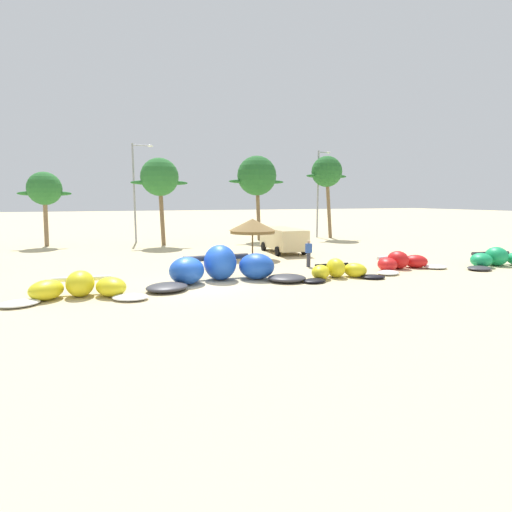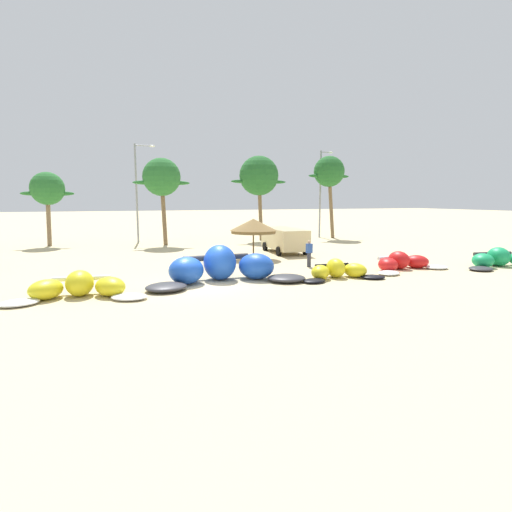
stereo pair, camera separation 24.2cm
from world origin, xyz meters
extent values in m
plane|color=beige|center=(0.00, 0.00, 0.00)|extent=(260.00, 260.00, 0.00)
ellipsoid|color=white|center=(-7.48, -1.04, 0.11)|extent=(1.71, 1.44, 0.22)
ellipsoid|color=yellow|center=(-6.59, -0.31, 0.41)|extent=(1.84, 1.86, 0.81)
ellipsoid|color=yellow|center=(-5.31, -0.15, 0.55)|extent=(1.30, 1.61, 1.09)
ellipsoid|color=yellow|center=(-4.11, -0.61, 0.41)|extent=(1.70, 1.85, 0.81)
ellipsoid|color=white|center=(-3.42, -1.53, 0.11)|extent=(1.84, 1.68, 0.22)
cylinder|color=white|center=(-5.25, 0.37, 0.66)|extent=(2.40, 0.50, 0.22)
cube|color=white|center=(-5.33, -0.30, 0.55)|extent=(0.93, 0.64, 0.04)
ellipsoid|color=#333338|center=(-1.76, -0.47, 0.18)|extent=(2.35, 2.19, 0.36)
ellipsoid|color=blue|center=(-0.61, 0.73, 0.66)|extent=(2.43, 2.50, 1.32)
ellipsoid|color=blue|center=(1.20, 1.18, 0.89)|extent=(1.64, 1.91, 1.78)
ellipsoid|color=blue|center=(3.00, 0.72, 0.66)|extent=(2.43, 2.50, 1.32)
ellipsoid|color=#333338|center=(4.15, -0.48, 0.18)|extent=(2.35, 2.19, 0.36)
cylinder|color=#333338|center=(1.20, 1.85, 1.05)|extent=(3.46, 0.32, 0.31)
cube|color=#333338|center=(1.20, 0.99, 0.89)|extent=(1.26, 0.69, 0.04)
ellipsoid|color=black|center=(5.33, -1.20, 0.10)|extent=(1.46, 1.23, 0.20)
ellipsoid|color=yellow|center=(6.01, -0.57, 0.37)|extent=(1.49, 1.54, 0.74)
ellipsoid|color=yellow|center=(7.03, -0.38, 0.50)|extent=(0.98, 1.30, 1.00)
ellipsoid|color=yellow|center=(8.02, -0.69, 0.37)|extent=(1.43, 1.54, 0.74)
ellipsoid|color=black|center=(8.62, -1.39, 0.10)|extent=(1.51, 1.33, 0.20)
cylinder|color=black|center=(7.06, 0.06, 0.59)|extent=(1.93, 0.29, 0.18)
cube|color=black|center=(7.02, -0.50, 0.50)|extent=(0.73, 0.49, 0.04)
ellipsoid|color=white|center=(10.14, -0.73, 0.10)|extent=(1.70, 1.59, 0.21)
ellipsoid|color=red|center=(10.78, 0.17, 0.39)|extent=(1.57, 1.69, 0.78)
ellipsoid|color=red|center=(11.92, 0.64, 0.52)|extent=(1.27, 1.49, 1.05)
ellipsoid|color=red|center=(13.14, 0.52, 0.39)|extent=(1.71, 1.73, 0.78)
ellipsoid|color=white|center=(14.01, -0.16, 0.10)|extent=(1.54, 1.33, 0.21)
cylinder|color=white|center=(11.85, 1.11, 0.63)|extent=(2.30, 0.54, 0.21)
cube|color=white|center=(11.94, 0.50, 0.52)|extent=(0.89, 0.60, 0.04)
ellipsoid|color=#333338|center=(15.95, -1.51, 0.12)|extent=(1.62, 1.46, 0.23)
ellipsoid|color=#199E5B|center=(16.95, -0.77, 0.43)|extent=(1.87, 1.87, 0.86)
ellipsoid|color=#199E5B|center=(18.33, -0.66, 0.58)|extent=(1.44, 1.61, 1.16)
cylinder|color=#333338|center=(18.42, -0.17, 0.70)|extent=(2.59, 0.66, 0.24)
cube|color=#333338|center=(18.31, -0.80, 0.58)|extent=(1.01, 0.66, 0.04)
cylinder|color=brown|center=(5.32, 7.40, 0.98)|extent=(0.10, 0.10, 1.96)
cone|color=olive|center=(5.32, 7.40, 2.36)|extent=(3.18, 3.18, 0.79)
cylinder|color=brown|center=(5.32, 7.40, 1.86)|extent=(3.02, 3.02, 0.20)
cube|color=beige|center=(8.74, 9.80, 1.09)|extent=(2.42, 5.29, 1.50)
cube|color=black|center=(8.84, 11.21, 1.35)|extent=(2.11, 1.43, 0.56)
cylinder|color=black|center=(7.82, 11.46, 0.34)|extent=(0.29, 0.69, 0.68)
cylinder|color=black|center=(9.89, 11.32, 0.34)|extent=(0.29, 0.69, 0.68)
cylinder|color=black|center=(7.60, 8.27, 0.34)|extent=(0.29, 0.69, 0.68)
cylinder|color=black|center=(9.67, 8.13, 0.34)|extent=(0.29, 0.69, 0.68)
cylinder|color=#383842|center=(7.33, 3.14, 0.42)|extent=(0.24, 0.24, 0.85)
cube|color=#2D51A8|center=(7.33, 3.14, 1.13)|extent=(0.36, 0.22, 0.56)
sphere|color=tan|center=(7.33, 3.14, 1.52)|extent=(0.20, 0.20, 0.20)
cylinder|color=#7F6647|center=(-8.54, 21.09, 2.48)|extent=(0.47, 0.36, 4.98)
sphere|color=#286B2D|center=(-8.49, 21.09, 4.97)|extent=(2.83, 2.83, 2.83)
ellipsoid|color=#286B2D|center=(-9.62, 21.09, 4.54)|extent=(1.98, 0.50, 0.36)
ellipsoid|color=#286B2D|center=(-7.36, 21.09, 4.54)|extent=(1.98, 0.50, 0.36)
cylinder|color=brown|center=(0.91, 18.27, 2.99)|extent=(0.55, 0.36, 5.98)
sphere|color=#286B2D|center=(0.82, 18.27, 5.97)|extent=(3.29, 3.29, 3.29)
ellipsoid|color=#286B2D|center=(-0.50, 18.27, 5.48)|extent=(2.30, 0.50, 0.36)
ellipsoid|color=#286B2D|center=(2.14, 18.27, 5.48)|extent=(2.30, 0.50, 0.36)
cylinder|color=brown|center=(10.47, 19.36, 3.16)|extent=(0.63, 0.36, 6.34)
sphere|color=#236028|center=(10.34, 19.36, 6.33)|extent=(3.83, 3.83, 3.83)
ellipsoid|color=#236028|center=(8.80, 19.36, 5.75)|extent=(2.68, 0.50, 0.36)
ellipsoid|color=#236028|center=(11.87, 19.36, 5.75)|extent=(2.68, 0.50, 0.36)
cylinder|color=brown|center=(18.26, 19.00, 3.44)|extent=(0.98, 0.36, 6.89)
sphere|color=#236028|center=(17.94, 19.00, 6.89)|extent=(3.16, 3.16, 3.16)
ellipsoid|color=#236028|center=(16.68, 19.00, 6.41)|extent=(2.21, 0.50, 0.36)
ellipsoid|color=#236028|center=(19.21, 19.00, 6.41)|extent=(2.21, 0.50, 0.36)
cylinder|color=gray|center=(-1.06, 21.70, 4.57)|extent=(0.18, 0.18, 9.14)
cylinder|color=gray|center=(-0.26, 21.70, 8.99)|extent=(1.59, 0.10, 0.10)
ellipsoid|color=silver|center=(0.54, 21.70, 8.99)|extent=(0.56, 0.24, 0.20)
cylinder|color=gray|center=(17.52, 20.01, 4.54)|extent=(0.18, 0.18, 9.09)
cylinder|color=gray|center=(18.09, 20.01, 8.94)|extent=(1.14, 0.10, 0.10)
ellipsoid|color=silver|center=(18.66, 20.01, 8.94)|extent=(0.56, 0.24, 0.20)
camera|label=1|loc=(-4.60, -18.69, 4.07)|focal=28.96mm
camera|label=2|loc=(-4.38, -18.78, 4.07)|focal=28.96mm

